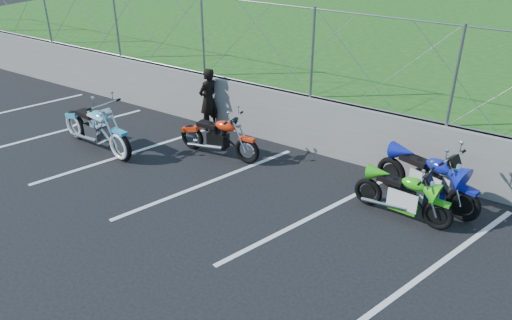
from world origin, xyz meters
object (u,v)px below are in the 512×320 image
Objects in this scene: sportbike_green at (404,197)px; person_standing at (208,99)px; cruiser_turquoise at (97,130)px; sportbike_blue at (428,181)px; naked_orange at (220,138)px.

sportbike_green is 5.65m from person_standing.
person_standing is at bearing 170.99° from sportbike_green.
cruiser_turquoise is 1.59× the size of person_standing.
naked_orange is at bearing -156.76° from sportbike_blue.
sportbike_blue is (0.23, 0.70, 0.07)m from sportbike_green.
person_standing is (1.44, 2.38, 0.29)m from cruiser_turquoise.
sportbike_blue is (4.55, 0.51, 0.05)m from naked_orange.
naked_orange reaches higher than sportbike_green.
cruiser_turquoise is 1.21× the size of naked_orange.
cruiser_turquoise reaches higher than sportbike_green.
person_standing is (-5.71, 0.61, 0.30)m from sportbike_blue.
person_standing reaches higher than naked_orange.
cruiser_turquoise is 1.17× the size of sportbike_blue.
naked_orange is 1.31× the size of person_standing.
cruiser_turquoise is 2.80m from person_standing.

